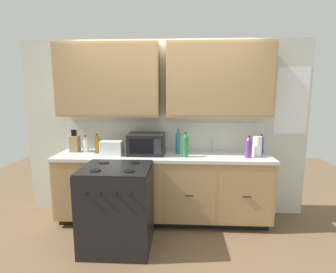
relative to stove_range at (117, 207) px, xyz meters
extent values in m
plane|color=brown|center=(0.47, 0.33, -0.47)|extent=(8.00, 8.00, 0.00)
cube|color=silver|center=(0.47, 0.96, 0.76)|extent=(4.01, 0.05, 2.47)
cube|color=silver|center=(0.47, 0.93, 0.66)|extent=(2.81, 0.01, 0.40)
cube|color=tan|center=(-0.26, 0.76, 1.44)|extent=(1.36, 0.34, 0.95)
cube|color=#A58052|center=(-0.26, 0.59, 1.44)|extent=(1.33, 0.01, 0.89)
cube|color=tan|center=(1.20, 0.76, 1.44)|extent=(1.36, 0.34, 0.95)
cube|color=#A58052|center=(1.20, 0.59, 1.44)|extent=(1.33, 0.01, 0.89)
cube|color=white|center=(2.23, 0.93, 1.16)|extent=(0.44, 0.01, 0.90)
cube|color=black|center=(0.47, 0.66, -0.42)|extent=(2.76, 0.48, 0.10)
cube|color=tan|center=(0.47, 0.63, 0.03)|extent=(2.81, 0.60, 0.79)
cube|color=#A88354|center=(-0.58, 0.33, 0.03)|extent=(0.65, 0.01, 0.73)
cube|color=black|center=(-0.58, 0.31, 0.02)|extent=(0.10, 0.01, 0.01)
cube|color=#A88354|center=(0.12, 0.33, 0.03)|extent=(0.65, 0.01, 0.73)
cube|color=black|center=(0.12, 0.31, 0.02)|extent=(0.10, 0.01, 0.01)
cube|color=#A88354|center=(0.82, 0.33, 0.03)|extent=(0.65, 0.01, 0.73)
cube|color=black|center=(0.82, 0.31, 0.02)|extent=(0.10, 0.01, 0.01)
cube|color=#A88354|center=(1.53, 0.33, 0.03)|extent=(0.65, 0.01, 0.73)
cube|color=black|center=(1.53, 0.31, 0.02)|extent=(0.10, 0.01, 0.01)
cube|color=silver|center=(0.47, 0.63, 0.44)|extent=(2.84, 0.63, 0.04)
cube|color=#A8AAAF|center=(1.15, 0.66, 0.45)|extent=(0.56, 0.38, 0.02)
cube|color=black|center=(0.00, 0.00, -0.01)|extent=(0.76, 0.66, 0.92)
cube|color=black|center=(0.00, 0.00, 0.46)|extent=(0.74, 0.65, 0.02)
cylinder|color=black|center=(-0.18, -0.16, 0.47)|extent=(0.12, 0.12, 0.01)
cylinder|color=black|center=(0.18, -0.16, 0.47)|extent=(0.12, 0.12, 0.01)
cylinder|color=black|center=(-0.18, 0.16, 0.47)|extent=(0.12, 0.12, 0.01)
cylinder|color=black|center=(0.18, 0.16, 0.47)|extent=(0.12, 0.12, 0.01)
cylinder|color=black|center=(-0.22, -0.34, 0.28)|extent=(0.03, 0.02, 0.03)
cylinder|color=black|center=(-0.08, -0.34, 0.28)|extent=(0.03, 0.02, 0.03)
cylinder|color=black|center=(0.08, -0.34, 0.28)|extent=(0.03, 0.02, 0.03)
cylinder|color=black|center=(0.22, -0.34, 0.28)|extent=(0.03, 0.02, 0.03)
cube|color=black|center=(0.25, 0.65, 0.60)|extent=(0.48, 0.36, 0.28)
cube|color=black|center=(0.21, 0.46, 0.60)|extent=(0.31, 0.01, 0.19)
cube|color=#28282D|center=(0.42, 0.46, 0.60)|extent=(0.10, 0.01, 0.19)
cube|color=white|center=(-0.20, 0.56, 0.56)|extent=(0.28, 0.18, 0.19)
cube|color=black|center=(-0.25, 0.56, 0.65)|extent=(0.02, 0.13, 0.01)
cube|color=black|center=(-0.15, 0.56, 0.65)|extent=(0.02, 0.13, 0.01)
cube|color=#9C794E|center=(-0.77, 0.76, 0.57)|extent=(0.11, 0.14, 0.22)
cylinder|color=black|center=(-0.80, 0.75, 0.73)|extent=(0.02, 0.02, 0.09)
cylinder|color=black|center=(-0.78, 0.75, 0.73)|extent=(0.02, 0.02, 0.09)
cylinder|color=black|center=(-0.76, 0.75, 0.73)|extent=(0.02, 0.02, 0.09)
cylinder|color=black|center=(-0.74, 0.75, 0.73)|extent=(0.02, 0.02, 0.09)
cylinder|color=#B2B5BA|center=(1.15, 0.84, 0.56)|extent=(0.02, 0.02, 0.20)
cylinder|color=white|center=(1.70, 0.61, 0.59)|extent=(0.12, 0.12, 0.26)
cylinder|color=#663384|center=(1.57, 0.52, 0.58)|extent=(0.08, 0.08, 0.22)
cone|color=#663384|center=(1.57, 0.52, 0.72)|extent=(0.07, 0.07, 0.06)
cylinder|color=black|center=(1.57, 0.52, 0.74)|extent=(0.03, 0.03, 0.02)
cylinder|color=silver|center=(-0.61, 0.74, 0.56)|extent=(0.08, 0.08, 0.19)
cone|color=silver|center=(-0.61, 0.74, 0.67)|extent=(0.07, 0.07, 0.05)
cylinder|color=black|center=(-0.61, 0.74, 0.69)|extent=(0.03, 0.03, 0.02)
cylinder|color=#9E6619|center=(-0.43, 0.70, 0.57)|extent=(0.07, 0.07, 0.21)
cone|color=#9E6619|center=(-0.43, 0.70, 0.70)|extent=(0.06, 0.06, 0.05)
cylinder|color=black|center=(-0.43, 0.70, 0.72)|extent=(0.02, 0.02, 0.02)
cylinder|color=#1E707A|center=(0.67, 0.69, 0.60)|extent=(0.06, 0.06, 0.27)
cone|color=#1E707A|center=(0.67, 0.69, 0.77)|extent=(0.06, 0.06, 0.07)
cylinder|color=black|center=(0.67, 0.69, 0.79)|extent=(0.02, 0.02, 0.02)
cylinder|color=#237A38|center=(0.77, 0.52, 0.59)|extent=(0.07, 0.07, 0.25)
cone|color=#237A38|center=(0.77, 0.52, 0.75)|extent=(0.07, 0.07, 0.06)
cylinder|color=black|center=(0.77, 0.52, 0.77)|extent=(0.03, 0.03, 0.02)
cylinder|color=blue|center=(1.81, 0.79, 0.57)|extent=(0.06, 0.06, 0.21)
cone|color=blue|center=(1.81, 0.79, 0.70)|extent=(0.05, 0.05, 0.05)
cylinder|color=black|center=(1.81, 0.79, 0.72)|extent=(0.02, 0.02, 0.02)
camera|label=1|loc=(0.71, -2.73, 1.27)|focal=27.78mm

